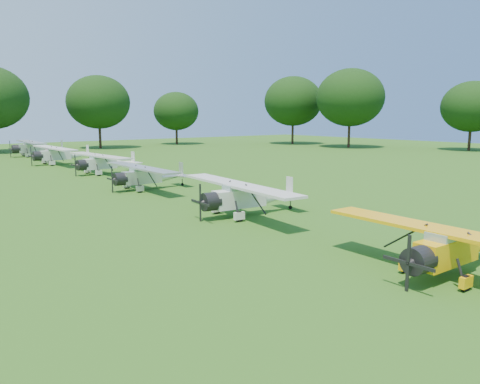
# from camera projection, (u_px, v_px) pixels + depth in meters

# --- Properties ---
(ground) EXTENTS (160.00, 160.00, 0.00)m
(ground) POSITION_uv_depth(u_px,v_px,m) (226.00, 211.00, 27.59)
(ground) COLOR #1D4C13
(ground) RESTS_ON ground
(tree_belt) EXTENTS (137.36, 130.27, 14.52)m
(tree_belt) POSITION_uv_depth(u_px,v_px,m) (271.00, 74.00, 28.57)
(tree_belt) COLOR #301E12
(tree_belt) RESTS_ON ground
(aircraft_2) EXTENTS (5.91, 9.39, 1.86)m
(aircraft_2) POSITION_uv_depth(u_px,v_px,m) (454.00, 245.00, 16.34)
(aircraft_2) COLOR #F4AE0A
(aircraft_2) RESTS_ON ground
(aircraft_3) EXTENTS (6.42, 10.23, 2.01)m
(aircraft_3) POSITION_uv_depth(u_px,v_px,m) (246.00, 195.00, 26.14)
(aircraft_3) COLOR silver
(aircraft_3) RESTS_ON ground
(aircraft_4) EXTENTS (6.13, 9.73, 1.93)m
(aircraft_4) POSITION_uv_depth(u_px,v_px,m) (147.00, 175.00, 35.40)
(aircraft_4) COLOR silver
(aircraft_4) RESTS_ON ground
(aircraft_5) EXTENTS (6.43, 10.25, 2.01)m
(aircraft_5) POSITION_uv_depth(u_px,v_px,m) (105.00, 162.00, 44.90)
(aircraft_5) COLOR silver
(aircraft_5) RESTS_ON ground
(aircraft_6) EXTENTS (6.86, 10.91, 2.15)m
(aircraft_6) POSITION_uv_depth(u_px,v_px,m) (60.00, 153.00, 53.60)
(aircraft_6) COLOR silver
(aircraft_6) RESTS_ON ground
(aircraft_7) EXTENTS (7.16, 11.38, 2.25)m
(aircraft_7) POSITION_uv_depth(u_px,v_px,m) (36.00, 147.00, 63.95)
(aircraft_7) COLOR silver
(aircraft_7) RESTS_ON ground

